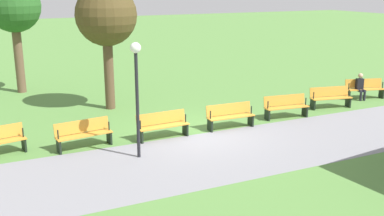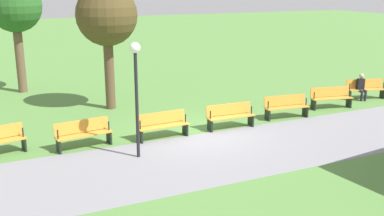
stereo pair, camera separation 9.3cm
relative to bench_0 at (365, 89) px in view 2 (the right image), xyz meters
name	(u,v)px [view 2 (the right image)]	position (x,y,z in m)	size (l,w,h in m)	color
ground_plane	(198,133)	(9.17, 1.34, -0.47)	(120.00, 120.00, 0.00)	#54843D
path_paving	(228,153)	(9.17, 3.44, -0.47)	(33.19, 4.10, 0.01)	gray
bench_0	(365,89)	(0.00, 0.00, 0.00)	(1.86, 0.94, 0.89)	orange
bench_1	(331,97)	(2.58, 0.62, 0.00)	(1.85, 0.81, 0.89)	orange
bench_2	(286,106)	(5.20, 1.03, 0.00)	(1.84, 0.68, 0.89)	orange
bench_3	(230,115)	(7.84, 1.24, 0.00)	(1.81, 0.54, 0.89)	orange
bench_4	(162,125)	(10.50, 1.24, 0.00)	(1.81, 0.54, 0.89)	orange
bench_5	(83,133)	(13.14, 1.03, 0.00)	(1.84, 0.68, 0.89)	orange
person_seated	(361,86)	(0.32, 0.06, 0.16)	(0.43, 0.58, 1.20)	black
tree_1	(15,7)	(14.17, -8.10, 3.58)	(2.50, 2.50, 5.40)	brown
tree_2	(107,17)	(11.07, -3.29, 3.35)	(2.50, 2.50, 5.15)	brown
lamp_post	(136,77)	(11.81, 2.59, 2.01)	(0.32, 0.32, 3.50)	black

